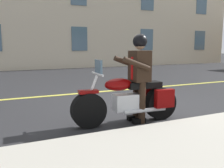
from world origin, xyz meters
TOP-DOWN VIEW (x-y plane):
  - ground_plane at (0.00, 0.00)m, footprint 80.00×80.00m
  - lane_center_stripe at (0.00, -2.00)m, footprint 60.00×0.16m
  - motorcycle_main at (0.93, 1.36)m, footprint 2.22×0.67m
  - rider_main at (0.74, 1.37)m, footprint 0.64×0.57m

SIDE VIEW (x-z plane):
  - ground_plane at x=0.00m, z-range 0.00..0.00m
  - lane_center_stripe at x=0.00m, z-range 0.00..0.01m
  - motorcycle_main at x=0.93m, z-range -0.18..1.08m
  - rider_main at x=0.74m, z-range 0.17..1.91m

